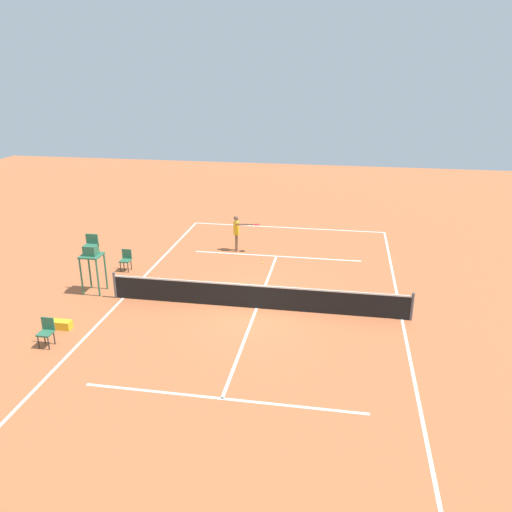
{
  "coord_description": "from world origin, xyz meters",
  "views": [
    {
      "loc": [
        -2.96,
        17.39,
        8.71
      ],
      "look_at": [
        0.62,
        -3.47,
        0.8
      ],
      "focal_mm": 36.22,
      "sensor_mm": 36.0,
      "label": 1
    }
  ],
  "objects_px": {
    "courtside_chair_mid": "(126,259)",
    "courtside_chair_near": "(46,331)",
    "player_serving": "(237,230)",
    "equipment_bag": "(61,325)",
    "umpire_chair": "(92,255)",
    "tennis_ball": "(263,263)"
  },
  "relations": [
    {
      "from": "equipment_bag",
      "to": "player_serving",
      "type": "bearing_deg",
      "value": -116.76
    },
    {
      "from": "player_serving",
      "to": "courtside_chair_mid",
      "type": "xyz_separation_m",
      "value": [
        4.39,
        3.36,
        -0.54
      ]
    },
    {
      "from": "courtside_chair_near",
      "to": "player_serving",
      "type": "bearing_deg",
      "value": -113.19
    },
    {
      "from": "courtside_chair_near",
      "to": "equipment_bag",
      "type": "xyz_separation_m",
      "value": [
        0.19,
        -1.13,
        -0.38
      ]
    },
    {
      "from": "umpire_chair",
      "to": "courtside_chair_mid",
      "type": "height_order",
      "value": "umpire_chair"
    },
    {
      "from": "player_serving",
      "to": "courtside_chair_mid",
      "type": "relative_size",
      "value": 1.89
    },
    {
      "from": "tennis_ball",
      "to": "umpire_chair",
      "type": "xyz_separation_m",
      "value": [
        6.22,
        4.24,
        1.57
      ]
    },
    {
      "from": "courtside_chair_mid",
      "to": "courtside_chair_near",
      "type": "bearing_deg",
      "value": 90.79
    },
    {
      "from": "equipment_bag",
      "to": "umpire_chair",
      "type": "bearing_deg",
      "value": -86.06
    },
    {
      "from": "courtside_chair_near",
      "to": "courtside_chair_mid",
      "type": "bearing_deg",
      "value": -89.21
    },
    {
      "from": "umpire_chair",
      "to": "courtside_chair_mid",
      "type": "relative_size",
      "value": 2.54
    },
    {
      "from": "courtside_chair_mid",
      "to": "equipment_bag",
      "type": "distance_m",
      "value": 5.56
    },
    {
      "from": "umpire_chair",
      "to": "tennis_ball",
      "type": "bearing_deg",
      "value": -145.72
    },
    {
      "from": "player_serving",
      "to": "courtside_chair_near",
      "type": "relative_size",
      "value": 1.89
    },
    {
      "from": "player_serving",
      "to": "equipment_bag",
      "type": "height_order",
      "value": "player_serving"
    },
    {
      "from": "courtside_chair_mid",
      "to": "equipment_bag",
      "type": "relative_size",
      "value": 1.25
    },
    {
      "from": "player_serving",
      "to": "courtside_chair_near",
      "type": "xyz_separation_m",
      "value": [
        4.3,
        10.03,
        -0.54
      ]
    },
    {
      "from": "courtside_chair_near",
      "to": "courtside_chair_mid",
      "type": "relative_size",
      "value": 1.0
    },
    {
      "from": "umpire_chair",
      "to": "equipment_bag",
      "type": "xyz_separation_m",
      "value": [
        -0.21,
        3.12,
        -1.46
      ]
    },
    {
      "from": "tennis_ball",
      "to": "courtside_chair_near",
      "type": "relative_size",
      "value": 0.07
    },
    {
      "from": "umpire_chair",
      "to": "courtside_chair_near",
      "type": "xyz_separation_m",
      "value": [
        -0.4,
        4.25,
        -1.07
      ]
    },
    {
      "from": "player_serving",
      "to": "tennis_ball",
      "type": "distance_m",
      "value": 2.4
    }
  ]
}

